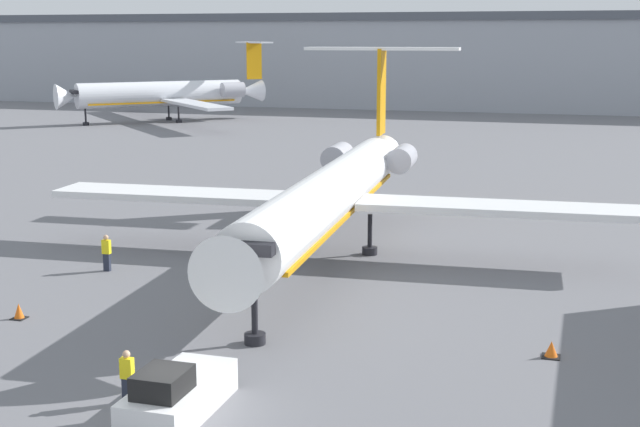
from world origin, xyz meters
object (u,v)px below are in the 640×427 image
(airplane_main, at_px, (334,190))
(traffic_cone_left, at_px, (19,311))
(worker_by_wing, at_px, (107,252))
(traffic_cone_right, at_px, (551,350))
(pushback_tug, at_px, (178,395))
(airplane_parked_far_left, at_px, (168,94))
(worker_near_tug, at_px, (127,376))

(airplane_main, bearing_deg, traffic_cone_left, -124.32)
(worker_by_wing, xyz_separation_m, traffic_cone_right, (21.18, -5.97, -0.66))
(pushback_tug, distance_m, airplane_parked_far_left, 94.95)
(traffic_cone_right, bearing_deg, airplane_main, 133.75)
(airplane_main, distance_m, worker_by_wing, 11.72)
(pushback_tug, height_order, traffic_cone_right, pushback_tug)
(airplane_main, bearing_deg, traffic_cone_right, -46.25)
(pushback_tug, bearing_deg, traffic_cone_right, 38.27)
(pushback_tug, xyz_separation_m, worker_by_wing, (-10.65, 14.27, 0.30))
(airplane_main, relative_size, traffic_cone_left, 50.64)
(traffic_cone_left, xyz_separation_m, traffic_cone_right, (20.75, 1.70, -0.02))
(worker_near_tug, distance_m, traffic_cone_right, 14.75)
(pushback_tug, bearing_deg, traffic_cone_left, 147.14)
(pushback_tug, bearing_deg, airplane_parked_far_left, 116.45)
(airplane_main, distance_m, airplane_parked_far_left, 76.80)
(traffic_cone_right, height_order, airplane_parked_far_left, airplane_parked_far_left)
(traffic_cone_right, bearing_deg, worker_near_tug, -147.15)
(airplane_main, height_order, worker_near_tug, airplane_main)
(pushback_tug, height_order, traffic_cone_left, pushback_tug)
(pushback_tug, relative_size, worker_by_wing, 2.60)
(traffic_cone_right, relative_size, airplane_parked_far_left, 0.02)
(airplane_main, bearing_deg, worker_near_tug, -92.71)
(worker_by_wing, relative_size, airplane_parked_far_left, 0.06)
(worker_near_tug, xyz_separation_m, worker_by_wing, (-8.80, 13.96, 0.04))
(traffic_cone_left, bearing_deg, airplane_parked_far_left, 112.24)
(worker_near_tug, bearing_deg, airplane_parked_far_left, 115.52)
(worker_by_wing, bearing_deg, airplane_main, 31.54)
(worker_near_tug, height_order, airplane_parked_far_left, airplane_parked_far_left)
(worker_near_tug, distance_m, traffic_cone_left, 10.49)
(worker_by_wing, xyz_separation_m, traffic_cone_left, (0.43, -7.67, -0.64))
(airplane_main, distance_m, traffic_cone_left, 16.83)
(pushback_tug, bearing_deg, worker_near_tug, 170.46)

